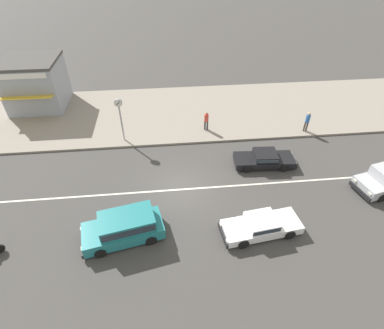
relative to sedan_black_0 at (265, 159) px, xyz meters
The scene contains 10 objects.
ground_plane 6.42m from the sedan_black_0, 162.20° to the right, with size 160.00×160.00×0.00m, color #423F3D.
lane_centre_stripe 6.42m from the sedan_black_0, 162.20° to the right, with size 50.40×0.14×0.01m, color silver.
kerb_strip 10.12m from the sedan_black_0, 127.05° to the left, with size 68.00×10.00×0.15m, color gray.
sedan_black_0 is the anchor object (origin of this frame).
minivan_teal_2 10.74m from the sedan_black_0, 150.13° to the right, with size 4.66×2.69×1.56m.
sedan_white_4 6.08m from the sedan_black_0, 108.23° to the right, with size 4.60×2.16×1.06m.
street_clock 11.06m from the sedan_black_0, 158.50° to the left, with size 0.57×0.22×3.50m.
pedestrian_near_clock 5.94m from the sedan_black_0, 39.76° to the left, with size 0.34×0.34×1.69m.
pedestrian_mid_kerb 5.96m from the sedan_black_0, 126.09° to the left, with size 0.34×0.34×1.62m.
shopfront_corner_warung 21.01m from the sedan_black_0, 149.80° to the left, with size 4.70×5.32×4.27m.
Camera 1 is at (-0.66, -14.01, 13.55)m, focal length 28.00 mm.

